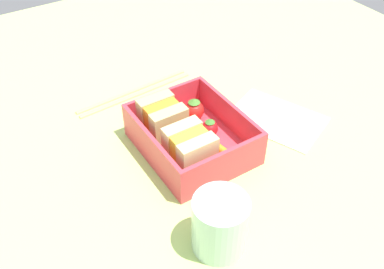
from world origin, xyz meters
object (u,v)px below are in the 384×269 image
strawberry_far_left (211,129)px  drinking_glass (220,224)px  sandwich_center_left (163,120)px  strawberry_left (194,110)px  folded_napkin (276,118)px  carrot_stick_far_left (226,153)px  chopstick_pair (135,92)px  sandwich_left (190,149)px

strawberry_far_left → drinking_glass: 17.98cm
sandwich_center_left → strawberry_left: sandwich_center_left is taller
drinking_glass → folded_napkin: drinking_glass is taller
strawberry_far_left → carrot_stick_far_left: bearing=172.6°
carrot_stick_far_left → chopstick_pair: (21.81, 3.34, -1.39)cm
drinking_glass → folded_napkin: size_ratio=0.52×
sandwich_center_left → folded_napkin: (-5.24, -17.68, -3.84)cm
sandwich_left → strawberry_far_left: size_ratio=1.94×
sandwich_left → sandwich_center_left: size_ratio=1.00×
sandwich_left → carrot_stick_far_left: 5.83cm
carrot_stick_far_left → drinking_glass: bearing=140.8°
carrot_stick_far_left → sandwich_center_left: bearing=31.4°
folded_napkin → sandwich_center_left: bearing=73.5°
strawberry_far_left → chopstick_pair: size_ratio=0.14×
strawberry_left → chopstick_pair: bearing=18.3°
strawberry_left → folded_napkin: bearing=-117.5°
chopstick_pair → drinking_glass: (-32.57, 5.43, 3.39)cm
strawberry_far_left → drinking_glass: size_ratio=0.41×
sandwich_left → strawberry_left: bearing=-36.1°
strawberry_left → chopstick_pair: size_ratio=0.17×
strawberry_far_left → chopstick_pair: bearing=12.8°
carrot_stick_far_left → strawberry_left: strawberry_left is taller
carrot_stick_far_left → strawberry_left: 9.51cm
strawberry_far_left → strawberry_left: 4.89cm
sandwich_left → drinking_glass: drinking_glass is taller
sandwich_left → strawberry_left: sandwich_left is taller
drinking_glass → folded_napkin: bearing=-56.5°
folded_napkin → drinking_glass: bearing=123.5°
sandwich_left → drinking_glass: size_ratio=0.79×
strawberry_far_left → folded_napkin: (-1.22, -11.88, -2.34)cm
sandwich_left → sandwich_center_left: bearing=0.0°
sandwich_left → sandwich_center_left: 7.34cm
carrot_stick_far_left → folded_napkin: size_ratio=0.33×
carrot_stick_far_left → strawberry_far_left: (4.54, -0.59, 0.80)cm
sandwich_center_left → chopstick_pair: size_ratio=0.28×
chopstick_pair → folded_napkin: chopstick_pair is taller
sandwich_center_left → carrot_stick_far_left: size_ratio=1.26×
strawberry_far_left → folded_napkin: bearing=-95.9°
chopstick_pair → folded_napkin: size_ratio=1.49×
carrot_stick_far_left → sandwich_left: bearing=76.9°
strawberry_left → sandwich_left: bearing=143.9°
strawberry_left → drinking_glass: drinking_glass is taller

